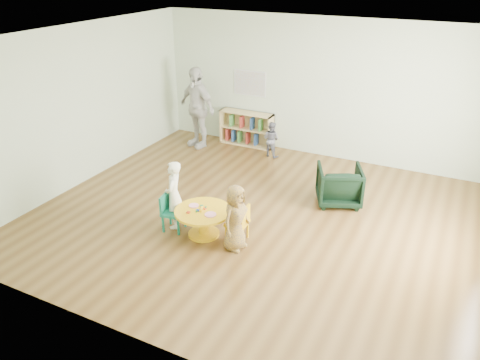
% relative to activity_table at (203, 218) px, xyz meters
% --- Properties ---
extents(room, '(7.10, 7.00, 2.80)m').
position_rel_activity_table_xyz_m(room, '(0.56, 0.83, 1.60)').
color(room, brown).
rests_on(room, ground).
extents(activity_table, '(0.85, 0.85, 0.47)m').
position_rel_activity_table_xyz_m(activity_table, '(0.00, 0.00, 0.00)').
color(activity_table, yellow).
rests_on(activity_table, ground).
extents(kid_chair_left, '(0.36, 0.36, 0.59)m').
position_rel_activity_table_xyz_m(kid_chair_left, '(-0.53, -0.07, 0.02)').
color(kid_chair_left, '#16795F').
rests_on(kid_chair_left, ground).
extents(kid_chair_right, '(0.32, 0.32, 0.56)m').
position_rel_activity_table_xyz_m(kid_chair_right, '(0.55, 0.11, 0.01)').
color(kid_chair_right, yellow).
rests_on(kid_chair_right, ground).
extents(bookshelf, '(1.20, 0.30, 0.75)m').
position_rel_activity_table_xyz_m(bookshelf, '(-1.06, 3.69, 0.07)').
color(bookshelf, tan).
rests_on(bookshelf, ground).
extents(alphabet_poster, '(0.74, 0.01, 0.54)m').
position_rel_activity_table_xyz_m(alphabet_poster, '(-1.05, 3.81, 1.06)').
color(alphabet_poster, silver).
rests_on(alphabet_poster, ground).
extents(armchair, '(0.93, 0.95, 0.66)m').
position_rel_activity_table_xyz_m(armchair, '(1.53, 1.90, 0.04)').
color(armchair, black).
rests_on(armchair, ground).
extents(child_left, '(0.37, 0.46, 1.08)m').
position_rel_activity_table_xyz_m(child_left, '(-0.53, 0.03, 0.25)').
color(child_left, white).
rests_on(child_left, ground).
extents(child_right, '(0.39, 0.53, 0.99)m').
position_rel_activity_table_xyz_m(child_right, '(0.58, -0.09, 0.20)').
color(child_right, gold).
rests_on(child_right, ground).
extents(toddler, '(0.41, 0.34, 0.75)m').
position_rel_activity_table_xyz_m(toddler, '(-0.30, 3.29, 0.08)').
color(toddler, '#161B37').
rests_on(toddler, ground).
extents(adult_caretaker, '(1.11, 0.74, 1.74)m').
position_rel_activity_table_xyz_m(adult_caretaker, '(-1.99, 3.14, 0.58)').
color(adult_caretaker, silver).
rests_on(adult_caretaker, ground).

